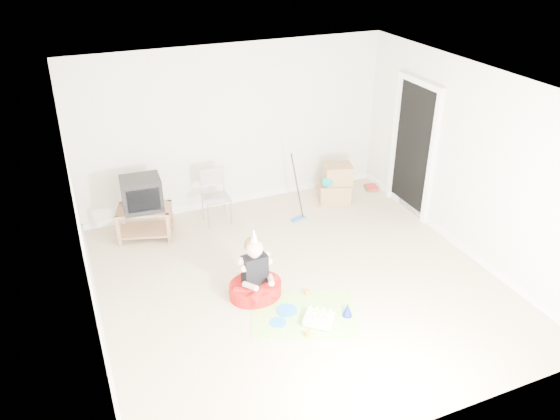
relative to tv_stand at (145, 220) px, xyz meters
name	(u,v)px	position (x,y,z in m)	size (l,w,h in m)	color
ground	(299,282)	(1.61, -1.93, -0.28)	(5.00, 5.00, 0.00)	#C8B390
doorway_recess	(413,150)	(4.09, -0.73, 0.74)	(0.02, 0.90, 2.05)	black
tv_stand	(145,220)	(0.00, 0.00, 0.00)	(0.88, 0.69, 0.48)	#916041
crt_tv	(142,194)	(0.00, 0.00, 0.44)	(0.56, 0.46, 0.48)	black
folding_chair	(216,198)	(1.10, 0.02, 0.14)	(0.40, 0.38, 0.87)	#999A9F
cardboard_boxes	(335,184)	(3.13, -0.05, 0.03)	(0.62, 0.53, 0.64)	#A4784F
floor_mop	(299,205)	(2.30, -0.39, -0.02)	(0.27, 0.34, 1.01)	blue
book_pile	(371,188)	(3.93, 0.11, -0.26)	(0.27, 0.31, 0.06)	#257134
seated_woman	(255,281)	(0.99, -1.96, -0.07)	(0.73, 0.73, 0.97)	#A6110F
party_mat	(304,314)	(1.40, -2.54, -0.28)	(1.25, 0.91, 0.01)	#E5307A
birthday_cake	(319,320)	(1.50, -2.75, -0.24)	(0.44, 0.43, 0.16)	silver
blue_plate_near	(287,310)	(1.23, -2.41, -0.27)	(0.25, 0.25, 0.01)	blue
blue_plate_far	(278,322)	(1.05, -2.57, -0.27)	(0.20, 0.20, 0.01)	blue
orange_cup_near	(307,292)	(1.60, -2.21, -0.24)	(0.06, 0.06, 0.07)	orange
orange_cup_far	(308,333)	(1.28, -2.91, -0.24)	(0.06, 0.06, 0.07)	orange
blue_party_hat	(347,309)	(1.87, -2.77, -0.19)	(0.12, 0.12, 0.18)	#1723A4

